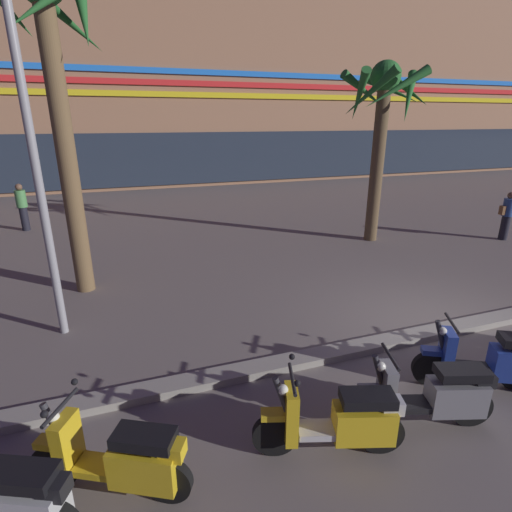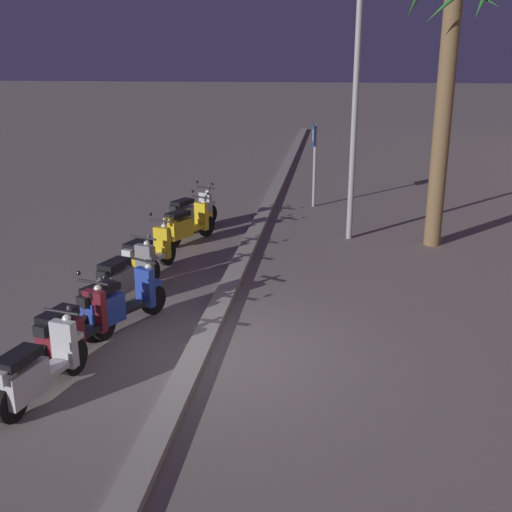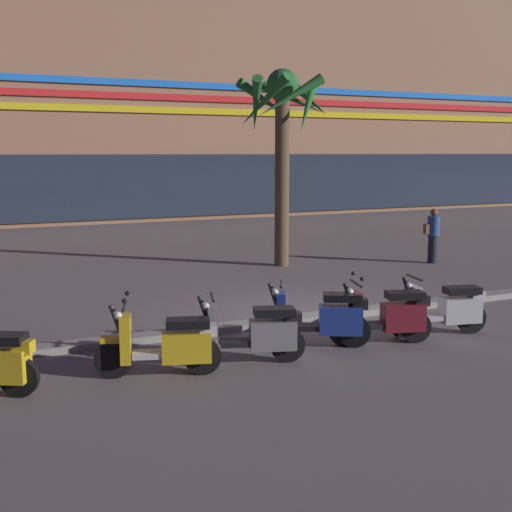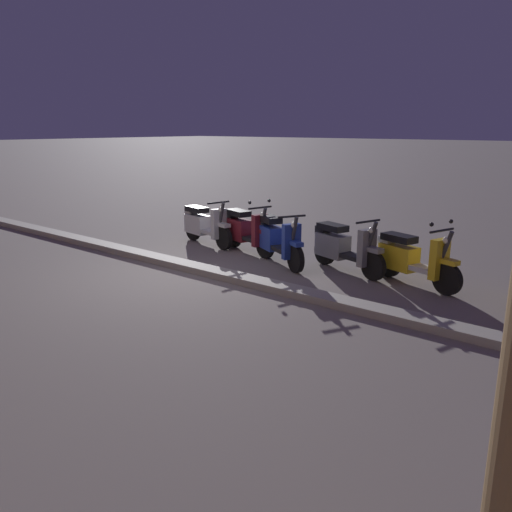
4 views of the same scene
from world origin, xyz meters
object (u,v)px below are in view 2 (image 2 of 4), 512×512
object	(u,v)px
scooter_yellow_mid_front	(186,225)
scooter_silver_second_in_line	(36,370)
scooter_silver_far_back	(190,213)
crossing_sign	(314,156)
scooter_blue_gap_after_mid	(117,304)
palm_tree_by_mall_entrance	(449,35)
scooter_yellow_mid_centre	(147,255)
scooter_grey_last_in_row	(126,276)
scooter_maroon_mid_rear	(72,330)
street_lamp	(357,68)

from	to	relation	value
scooter_yellow_mid_front	scooter_silver_second_in_line	bearing A→B (deg)	-1.85
scooter_silver_far_back	scooter_silver_second_in_line	xyz separation A→B (m)	(8.35, -0.09, -0.02)
scooter_silver_second_in_line	crossing_sign	world-z (taller)	crossing_sign
scooter_blue_gap_after_mid	crossing_sign	bearing A→B (deg)	163.17
crossing_sign	palm_tree_by_mall_entrance	distance (m)	5.63
scooter_blue_gap_after_mid	scooter_silver_second_in_line	size ratio (longest dim) A/B	0.96
scooter_yellow_mid_front	crossing_sign	size ratio (longest dim) A/B	0.66
scooter_silver_far_back	scooter_yellow_mid_centre	size ratio (longest dim) A/B	1.03
scooter_silver_second_in_line	scooter_blue_gap_after_mid	bearing A→B (deg)	173.08
scooter_silver_second_in_line	palm_tree_by_mall_entrance	xyz separation A→B (m)	(-7.93, 6.03, 4.25)
scooter_silver_far_back	crossing_sign	bearing A→B (deg)	136.69
scooter_yellow_mid_front	palm_tree_by_mall_entrance	distance (m)	7.21
scooter_silver_far_back	scooter_yellow_mid_front	world-z (taller)	same
scooter_grey_last_in_row	crossing_sign	size ratio (longest dim) A/B	0.73
scooter_grey_last_in_row	palm_tree_by_mall_entrance	distance (m)	8.57
scooter_grey_last_in_row	scooter_silver_second_in_line	distance (m)	3.59
scooter_yellow_mid_front	scooter_silver_second_in_line	world-z (taller)	scooter_yellow_mid_front
scooter_grey_last_in_row	scooter_maroon_mid_rear	distance (m)	2.38
scooter_blue_gap_after_mid	palm_tree_by_mall_entrance	world-z (taller)	palm_tree_by_mall_entrance
scooter_grey_last_in_row	scooter_silver_far_back	bearing A→B (deg)	178.67
scooter_yellow_mid_centre	scooter_maroon_mid_rear	size ratio (longest dim) A/B	1.01
scooter_maroon_mid_rear	palm_tree_by_mall_entrance	bearing A→B (deg)	138.00
scooter_maroon_mid_rear	crossing_sign	bearing A→B (deg)	163.25
scooter_yellow_mid_front	scooter_yellow_mid_centre	xyz separation A→B (m)	(2.37, -0.25, -0.01)
crossing_sign	palm_tree_by_mall_entrance	world-z (taller)	palm_tree_by_mall_entrance
scooter_yellow_mid_centre	palm_tree_by_mall_entrance	distance (m)	7.98
scooter_yellow_mid_centre	scooter_blue_gap_after_mid	world-z (taller)	scooter_yellow_mid_centre
scooter_blue_gap_after_mid	scooter_yellow_mid_front	bearing A→B (deg)	-179.56
street_lamp	crossing_sign	bearing A→B (deg)	-162.91
scooter_silver_far_back	scooter_maroon_mid_rear	xyz separation A→B (m)	(7.15, -0.12, -0.00)
scooter_yellow_mid_centre	scooter_grey_last_in_row	distance (m)	1.32
crossing_sign	scooter_blue_gap_after_mid	bearing A→B (deg)	-16.83
crossing_sign	scooter_yellow_mid_front	bearing A→B (deg)	-33.85
crossing_sign	street_lamp	distance (m)	4.28
crossing_sign	scooter_maroon_mid_rear	bearing A→B (deg)	-16.75
palm_tree_by_mall_entrance	scooter_blue_gap_after_mid	bearing A→B (deg)	-45.41
scooter_yellow_mid_front	scooter_maroon_mid_rear	size ratio (longest dim) A/B	0.94
scooter_grey_last_in_row	scooter_blue_gap_after_mid	world-z (taller)	same
scooter_grey_last_in_row	scooter_maroon_mid_rear	world-z (taller)	scooter_maroon_mid_rear
scooter_silver_far_back	palm_tree_by_mall_entrance	size ratio (longest dim) A/B	0.27
scooter_blue_gap_after_mid	street_lamp	xyz separation A→B (m)	(-5.94, 3.82, 3.55)
scooter_grey_last_in_row	scooter_yellow_mid_front	bearing A→B (deg)	176.06
scooter_grey_last_in_row	scooter_silver_second_in_line	xyz separation A→B (m)	(3.59, 0.02, -0.00)
street_lamp	scooter_blue_gap_after_mid	bearing A→B (deg)	-32.73
scooter_maroon_mid_rear	scooter_yellow_mid_centre	bearing A→B (deg)	179.79
scooter_yellow_mid_front	scooter_silver_second_in_line	xyz separation A→B (m)	(7.28, -0.24, -0.00)
scooter_silver_second_in_line	street_lamp	xyz separation A→B (m)	(-8.20, 4.09, 3.56)
street_lamp	scooter_yellow_mid_centre	bearing A→B (deg)	-51.30
scooter_blue_gap_after_mid	palm_tree_by_mall_entrance	size ratio (longest dim) A/B	0.26
scooter_grey_last_in_row	crossing_sign	world-z (taller)	crossing_sign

